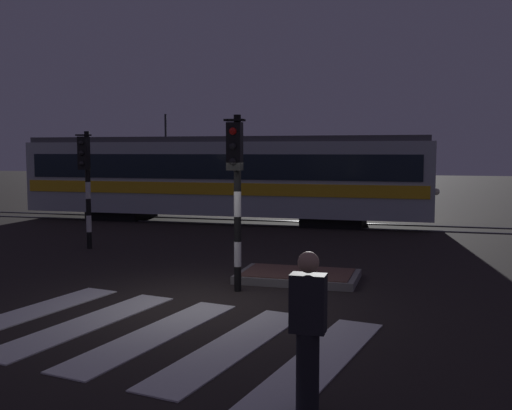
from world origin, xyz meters
TOP-DOWN VIEW (x-y plane):
  - ground_plane at (0.00, 0.00)m, footprint 120.00×120.00m
  - rail_near at (0.00, 11.24)m, footprint 80.00×0.12m
  - rail_far at (0.00, 12.68)m, footprint 80.00×0.12m
  - crosswalk_zebra at (0.00, -1.87)m, footprint 6.44×4.77m
  - traffic_island at (1.28, 2.40)m, footprint 2.49×1.55m
  - traffic_light_median_centre at (0.34, 1.03)m, footprint 0.36×0.42m
  - traffic_light_corner_far_left at (-5.18, 4.80)m, footprint 0.36×0.42m
  - tram at (-3.66, 11.95)m, footprint 15.79×2.58m
  - pedestrian_waiting_at_kerb at (2.69, -3.95)m, footprint 0.36×0.24m

SIDE VIEW (x-z plane):
  - ground_plane at x=0.00m, z-range 0.00..0.00m
  - crosswalk_zebra at x=0.00m, z-range 0.00..0.02m
  - rail_near at x=0.00m, z-range 0.00..0.03m
  - rail_far at x=0.00m, z-range 0.00..0.03m
  - traffic_island at x=1.28m, z-range 0.00..0.18m
  - pedestrian_waiting_at_kerb at x=2.69m, z-range 0.02..1.73m
  - tram at x=-3.66m, z-range -0.33..3.82m
  - traffic_light_corner_far_left at x=-5.18m, z-range 0.52..3.78m
  - traffic_light_median_centre at x=0.34m, z-range 0.54..3.95m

